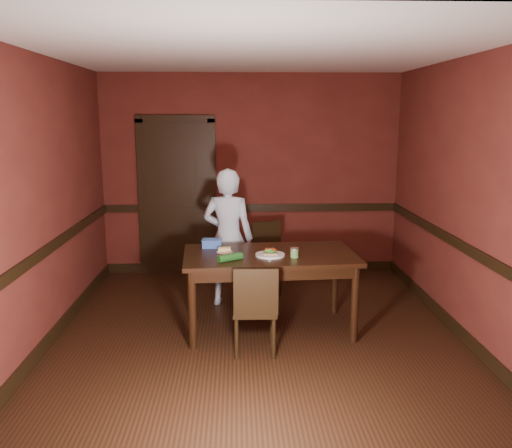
{
  "coord_description": "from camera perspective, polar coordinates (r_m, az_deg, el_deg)",
  "views": [
    {
      "loc": [
        -0.2,
        -5.08,
        2.14
      ],
      "look_at": [
        0.0,
        0.35,
        1.05
      ],
      "focal_mm": 38.0,
      "sensor_mm": 36.0,
      "label": 1
    }
  ],
  "objects": [
    {
      "name": "door",
      "position": [
        7.42,
        -8.3,
        3.09
      ],
      "size": [
        1.05,
        0.07,
        2.2
      ],
      "color": "black",
      "rests_on": "ground"
    },
    {
      "name": "baseboard_left",
      "position": [
        5.77,
        -20.32,
        -10.52
      ],
      "size": [
        0.03,
        4.5,
        0.12
      ],
      "primitive_type": "cube",
      "color": "black",
      "rests_on": "ground"
    },
    {
      "name": "cheese_saucer",
      "position": [
        5.42,
        -3.34,
        -2.81
      ],
      "size": [
        0.16,
        0.16,
        0.05
      ],
      "rotation": [
        0.0,
        0.0,
        0.27
      ],
      "color": "silver",
      "rests_on": "dining_table"
    },
    {
      "name": "wall_right",
      "position": [
        5.59,
        21.1,
        2.46
      ],
      "size": [
        0.02,
        4.5,
        2.7
      ],
      "primitive_type": "cube",
      "color": "#5C231C",
      "rests_on": "ground"
    },
    {
      "name": "sauce_jar",
      "position": [
        5.23,
        4.07,
        -3.02
      ],
      "size": [
        0.08,
        0.08,
        0.1
      ],
      "rotation": [
        0.0,
        0.0,
        -0.0
      ],
      "color": "#599147",
      "rests_on": "dining_table"
    },
    {
      "name": "dining_table",
      "position": [
        5.5,
        1.43,
        -7.13
      ],
      "size": [
        1.75,
        1.06,
        0.8
      ],
      "primitive_type": "cube",
      "rotation": [
        0.0,
        0.0,
        0.06
      ],
      "color": "black",
      "rests_on": "floor"
    },
    {
      "name": "wall_back",
      "position": [
        7.38,
        -0.55,
        5.19
      ],
      "size": [
        4.0,
        0.02,
        2.7
      ],
      "primitive_type": "cube",
      "color": "#5C231C",
      "rests_on": "ground"
    },
    {
      "name": "food_tub",
      "position": [
        5.63,
        -4.63,
        -2.04
      ],
      "size": [
        0.21,
        0.15,
        0.09
      ],
      "rotation": [
        0.0,
        0.0,
        -0.05
      ],
      "color": "blue",
      "rests_on": "dining_table"
    },
    {
      "name": "chair_far",
      "position": [
        6.58,
        0.55,
        -3.72
      ],
      "size": [
        0.52,
        0.52,
        0.86
      ],
      "primitive_type": null,
      "rotation": [
        0.0,
        0.0,
        0.37
      ],
      "color": "black",
      "rests_on": "floor"
    },
    {
      "name": "chair_near",
      "position": [
        4.99,
        -0.13,
        -8.82
      ],
      "size": [
        0.4,
        0.4,
        0.84
      ],
      "primitive_type": null,
      "rotation": [
        0.0,
        0.0,
        3.12
      ],
      "color": "black",
      "rests_on": "floor"
    },
    {
      "name": "dado_right",
      "position": [
        5.67,
        20.64,
        -2.04
      ],
      "size": [
        0.03,
        4.5,
        0.1
      ],
      "primitive_type": "cube",
      "color": "black",
      "rests_on": "ground"
    },
    {
      "name": "sandwich_plate",
      "position": [
        5.29,
        1.5,
        -3.15
      ],
      "size": [
        0.29,
        0.29,
        0.07
      ],
      "rotation": [
        0.0,
        0.0,
        -0.19
      ],
      "color": "silver",
      "rests_on": "dining_table"
    },
    {
      "name": "dado_left",
      "position": [
        5.53,
        -20.91,
        -2.39
      ],
      "size": [
        0.03,
        4.5,
        0.1
      ],
      "primitive_type": "cube",
      "color": "black",
      "rests_on": "ground"
    },
    {
      "name": "baseboard_back",
      "position": [
        7.61,
        -0.53,
        -4.53
      ],
      "size": [
        4.0,
        0.03,
        0.12
      ],
      "primitive_type": "cube",
      "color": "black",
      "rests_on": "ground"
    },
    {
      "name": "wall_front",
      "position": [
        2.95,
        1.87,
        -4.2
      ],
      "size": [
        4.0,
        0.02,
        2.7
      ],
      "primitive_type": "cube",
      "color": "#5C231C",
      "rests_on": "ground"
    },
    {
      "name": "person",
      "position": [
        6.12,
        -2.95,
        -1.45
      ],
      "size": [
        0.64,
        0.49,
        1.57
      ],
      "primitive_type": "imported",
      "rotation": [
        0.0,
        0.0,
        2.92
      ],
      "color": "silver",
      "rests_on": "floor"
    },
    {
      "name": "dado_back",
      "position": [
        7.42,
        -0.54,
        1.72
      ],
      "size": [
        4.0,
        0.03,
        0.1
      ],
      "primitive_type": "cube",
      "color": "black",
      "rests_on": "ground"
    },
    {
      "name": "wrapped_veg",
      "position": [
        5.1,
        -2.73,
        -3.54
      ],
      "size": [
        0.25,
        0.18,
        0.07
      ],
      "primitive_type": "cylinder",
      "rotation": [
        0.0,
        1.57,
        0.53
      ],
      "color": "#1A4D18",
      "rests_on": "dining_table"
    },
    {
      "name": "wall_left",
      "position": [
        5.45,
        -21.4,
        2.22
      ],
      "size": [
        0.02,
        4.5,
        2.7
      ],
      "primitive_type": "cube",
      "color": "#5C231C",
      "rests_on": "ground"
    },
    {
      "name": "floor",
      "position": [
        5.52,
        0.14,
        -11.48
      ],
      "size": [
        4.0,
        4.5,
        0.01
      ],
      "primitive_type": "cube",
      "color": "black",
      "rests_on": "ground"
    },
    {
      "name": "baseboard_right",
      "position": [
        5.91,
        20.07,
        -9.99
      ],
      "size": [
        0.03,
        4.5,
        0.12
      ],
      "primitive_type": "cube",
      "color": "black",
      "rests_on": "ground"
    },
    {
      "name": "ceiling",
      "position": [
        5.12,
        0.15,
        17.63
      ],
      "size": [
        4.0,
        4.5,
        0.01
      ],
      "primitive_type": "cube",
      "color": "silver",
      "rests_on": "ground"
    }
  ]
}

